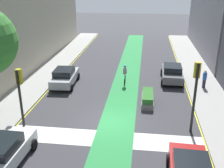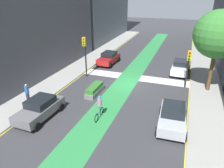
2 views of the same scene
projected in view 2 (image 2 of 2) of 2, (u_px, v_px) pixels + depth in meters
The scene contains 17 objects.
ground_plane at pixel (130, 84), 22.52m from camera, with size 120.00×120.00×0.00m, color #38383D.
bike_lane_paint at pixel (125, 83), 22.70m from camera, with size 2.40×60.00×0.01m, color #2D8C47.
crosswalk_band at pixel (135, 77), 24.24m from camera, with size 12.00×1.80×0.01m, color silver.
sidewalk_left at pixel (206, 94), 20.16m from camera, with size 3.00×60.00×0.15m, color #9E9E99.
curb_stripe_left at pixel (190, 92), 20.66m from camera, with size 0.16×60.00×0.01m, color yellow.
sidewalk_right at pixel (68, 75), 24.82m from camera, with size 3.00×60.00×0.15m, color #9E9E99.
curb_stripe_right at pixel (79, 77), 24.38m from camera, with size 0.16×60.00×0.01m, color yellow.
traffic_signal_near_right at pixel (85, 50), 23.22m from camera, with size 0.35×0.52×4.52m.
traffic_signal_near_left at pixel (189, 62), 20.61m from camera, with size 0.35×0.52×3.86m.
car_white_left_near at pixel (180, 67), 25.12m from camera, with size 2.13×4.25×1.57m.
car_silver_left_far at pixel (173, 116), 15.27m from camera, with size 2.18×4.28×1.57m.
car_red_right_near at pixel (109, 58), 28.45m from camera, with size 2.16×4.27×1.57m.
car_grey_right_far at pixel (40, 108), 16.29m from camera, with size 2.12×4.25×1.57m.
cyclist_in_lane at pixel (99, 107), 16.18m from camera, with size 0.32×1.73×1.86m.
pedestrian_sidewalk_right_a at pixel (27, 92), 18.54m from camera, with size 0.34×0.34×1.57m.
street_tree_near at pixel (218, 35), 18.76m from camera, with size 4.31×4.31×7.53m.
median_planter at pixel (95, 90), 20.26m from camera, with size 0.89×2.78×0.85m.
Camera 2 is at (-5.20, 20.05, 9.05)m, focal length 34.18 mm.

